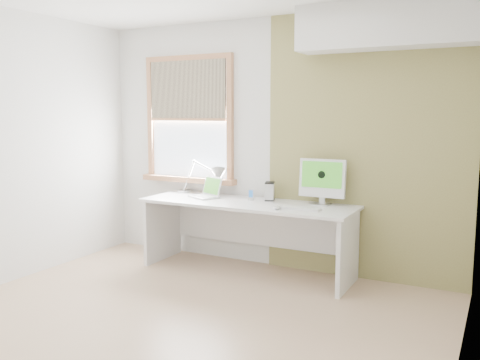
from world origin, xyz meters
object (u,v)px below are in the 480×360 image
Objects in this scene: desk_lamp at (212,177)px; imac at (322,179)px; laptop at (207,192)px; external_drive at (270,191)px; desk at (250,220)px.

imac is (1.27, -0.03, 0.06)m from desk_lamp.
external_drive is (0.67, 0.13, 0.04)m from laptop.
external_drive is at bearing -179.76° from imac.
laptop is (-0.51, 0.02, 0.25)m from desk.
external_drive is at bearing 11.29° from laptop.
imac is at bearing -1.46° from desk_lamp.
desk_lamp reaches higher than laptop.
imac is (0.72, 0.15, 0.45)m from desk.
external_drive reaches higher than desk.
external_drive is at bearing 43.79° from desk.
desk_lamp is at bearing 177.21° from external_drive.
imac is at bearing 11.97° from desk.
imac is at bearing 6.31° from laptop.
laptop reaches higher than external_drive.
laptop is at bearing -173.69° from imac.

